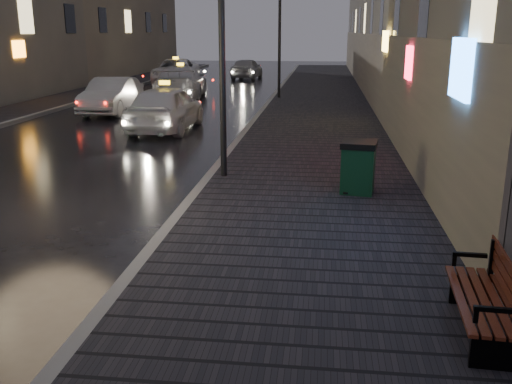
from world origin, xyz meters
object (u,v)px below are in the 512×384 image
lamp_near (222,24)px  lamp_far (280,28)px  taxi_mid (181,82)px  taxi_far (176,71)px  car_left_mid (112,96)px  bench (490,298)px  trash_bin (358,167)px  taxi_near (166,108)px  car_far (247,69)px

lamp_near → lamp_far: same height
taxi_mid → taxi_far: bearing=-80.9°
lamp_far → car_left_mid: lamp_far is taller
bench → taxi_mid: bearing=115.4°
lamp_near → bench: bearing=-58.6°
trash_bin → car_left_mid: 15.14m
bench → taxi_near: size_ratio=0.37×
lamp_near → trash_bin: 4.21m
bench → taxi_mid: taxi_mid is taller
trash_bin → car_far: size_ratio=0.25×
car_left_mid → car_far: car_far is taller
trash_bin → bench: bearing=-70.1°
taxi_near → car_far: (-0.14, 22.11, -0.06)m
taxi_near → lamp_near: bearing=116.3°
taxi_mid → taxi_far: size_ratio=0.99×
taxi_far → car_far: taxi_far is taller
bench → car_left_mid: size_ratio=0.39×
lamp_far → taxi_far: lamp_far is taller
trash_bin → car_far: 30.46m
taxi_far → car_far: (4.02, 4.47, -0.06)m
bench → taxi_near: taxi_near is taller
taxi_far → trash_bin: bearing=-74.1°
lamp_far → taxi_near: size_ratio=1.14×
taxi_mid → car_far: 12.54m
bench → trash_bin: 5.71m
lamp_far → car_far: 13.46m
taxi_near → taxi_far: 18.12m
lamp_far → car_far: (-3.32, 12.75, -2.76)m
bench → trash_bin: bearing=105.0°
lamp_far → taxi_mid: (-5.05, 0.33, -2.67)m
car_left_mid → trash_bin: bearing=-52.6°
taxi_near → lamp_far: bearing=-108.1°
lamp_far → taxi_mid: lamp_far is taller
car_far → bench: bearing=106.0°
taxi_mid → taxi_far: taxi_mid is taller
lamp_far → taxi_mid: 5.72m
bench → car_left_mid: (-10.68, 17.33, 0.15)m
lamp_near → bench: lamp_near is taller
lamp_far → car_left_mid: size_ratio=1.20×
lamp_near → taxi_far: size_ratio=0.92×
trash_bin → taxi_far: 27.35m
trash_bin → car_left_mid: bearing=137.9°
lamp_near → bench: size_ratio=3.07×
lamp_far → car_left_mid: (-6.61, -5.33, -2.76)m
car_far → taxi_far: bearing=52.3°
taxi_far → taxi_mid: bearing=-80.1°
lamp_far → bench: 23.20m
trash_bin → lamp_near: bearing=169.0°
bench → taxi_near: bearing=122.4°
taxi_mid → lamp_far: bearing=169.2°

